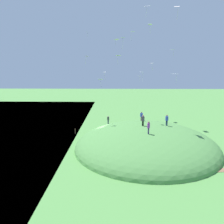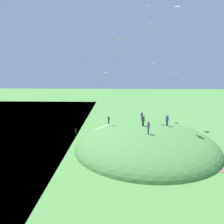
# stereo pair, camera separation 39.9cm
# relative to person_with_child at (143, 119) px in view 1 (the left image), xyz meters

# --- Properties ---
(ground_plane) EXTENTS (160.00, 160.00, 0.00)m
(ground_plane) POSITION_rel_person_with_child_xyz_m (-6.33, 3.16, -4.43)
(ground_plane) COLOR #508A41
(grass_hill) EXTENTS (22.27, 23.56, 6.69)m
(grass_hill) POSITION_rel_person_with_child_xyz_m (0.52, -0.56, -4.43)
(grass_hill) COLOR #4E8742
(grass_hill) RESTS_ON ground_plane
(person_with_child) EXTENTS (0.66, 0.66, 1.75)m
(person_with_child) POSITION_rel_person_with_child_xyz_m (0.00, 0.00, 0.00)
(person_with_child) COLOR black
(person_with_child) RESTS_ON grass_hill
(person_on_hilltop) EXTENTS (0.55, 0.55, 1.63)m
(person_on_hilltop) POSITION_rel_person_with_child_xyz_m (-5.71, 7.26, -1.74)
(person_on_hilltop) COLOR #27344D
(person_on_hilltop) RESTS_ON grass_hill
(person_walking_path) EXTENTS (0.65, 0.65, 1.63)m
(person_walking_path) POSITION_rel_person_with_child_xyz_m (0.24, 4.62, -0.42)
(person_walking_path) COLOR brown
(person_walking_path) RESTS_ON grass_hill
(person_watching_kites) EXTENTS (0.65, 0.65, 1.78)m
(person_watching_kites) POSITION_rel_person_with_child_xyz_m (3.89, 0.86, -0.15)
(person_watching_kites) COLOR #1C2C49
(person_watching_kites) RESTS_ON grass_hill
(person_near_shore) EXTENTS (0.47, 0.47, 1.84)m
(person_near_shore) POSITION_rel_person_with_child_xyz_m (0.37, -3.90, -0.04)
(person_near_shore) COLOR #2D2654
(person_near_shore) RESTS_ON grass_hill
(kite_0) EXTENTS (0.76, 0.73, 1.37)m
(kite_0) POSITION_rel_person_with_child_xyz_m (-9.12, 3.94, 9.56)
(kite_0) COLOR white
(kite_1) EXTENTS (0.88, 1.10, 1.71)m
(kite_1) POSITION_rel_person_with_child_xyz_m (3.65, 18.12, 8.38)
(kite_1) COLOR silver
(kite_2) EXTENTS (0.58, 0.69, 1.59)m
(kite_2) POSITION_rel_person_with_child_xyz_m (-0.07, 3.15, 7.01)
(kite_2) COLOR white
(kite_3) EXTENTS (0.64, 0.75, 1.05)m
(kite_3) POSITION_rel_person_with_child_xyz_m (-9.88, 13.00, 14.45)
(kite_3) COLOR white
(kite_4) EXTENTS (0.92, 0.72, 2.22)m
(kite_4) POSITION_rel_person_with_child_xyz_m (-2.93, 14.07, 13.37)
(kite_4) COLOR white
(kite_5) EXTENTS (1.10, 1.00, 1.93)m
(kite_5) POSITION_rel_person_with_child_xyz_m (-0.78, 17.39, 15.04)
(kite_5) COLOR white
(kite_6) EXTENTS (0.70, 0.86, 2.21)m
(kite_6) POSITION_rel_person_with_child_xyz_m (-6.76, 16.18, 6.38)
(kite_6) COLOR silver
(kite_7) EXTENTS (1.32, 1.43, 1.37)m
(kite_7) POSITION_rel_person_with_child_xyz_m (-4.16, 19.15, 13.65)
(kite_7) COLOR #EFE1CE
(kite_8) EXTENTS (1.02, 0.74, 1.73)m
(kite_8) POSITION_rel_person_with_child_xyz_m (-3.87, 10.81, 9.89)
(kite_8) COLOR white
(kite_9) EXTENTS (0.84, 0.81, 1.65)m
(kite_9) POSITION_rel_person_with_child_xyz_m (1.67, 7.75, 15.05)
(kite_9) COLOR white
(kite_10) EXTENTS (0.98, 1.25, 1.36)m
(kite_10) POSITION_rel_person_with_child_xyz_m (6.71, 11.82, 11.06)
(kite_10) COLOR white
(kite_11) EXTENTS (0.74, 0.70, 1.23)m
(kite_11) POSITION_rel_person_with_child_xyz_m (1.11, 18.70, 5.50)
(kite_11) COLOR white
(kite_12) EXTENTS (1.04, 0.96, 1.83)m
(kite_12) POSITION_rel_person_with_child_xyz_m (0.37, 2.00, 16.82)
(kite_12) COLOR white
(kite_13) EXTENTS (0.89, 0.68, 2.00)m
(kite_13) POSITION_rel_person_with_child_xyz_m (4.74, 1.61, 16.61)
(kite_13) COLOR silver
(kite_14) EXTENTS (0.94, 1.22, 1.49)m
(kite_14) POSITION_rel_person_with_child_xyz_m (4.47, -0.34, 6.97)
(kite_14) COLOR white
(kite_15) EXTENTS (0.98, 0.70, 1.70)m
(kite_15) POSITION_rel_person_with_child_xyz_m (-7.43, 12.79, 5.19)
(kite_15) COLOR white
(mooring_post) EXTENTS (0.14, 0.14, 0.97)m
(mooring_post) POSITION_rel_person_with_child_xyz_m (-11.84, 6.34, -3.94)
(mooring_post) COLOR brown
(mooring_post) RESTS_ON ground_plane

